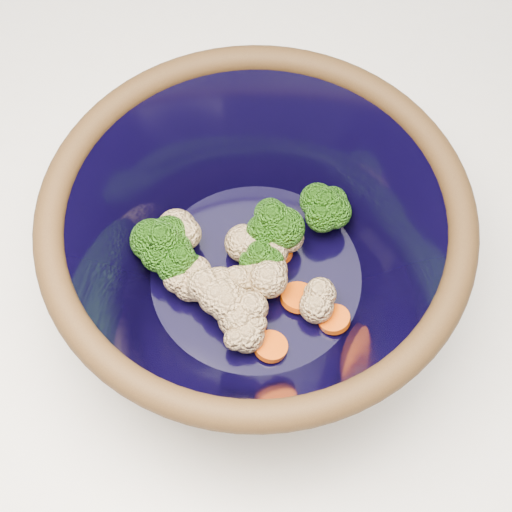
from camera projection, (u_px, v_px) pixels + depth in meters
name	position (u px, v px, depth m)	size (l,w,h in m)	color
ground	(229.00, 472.00, 1.43)	(3.00, 3.00, 0.00)	#9E7A54
counter	(219.00, 409.00, 1.03)	(1.20, 1.20, 0.90)	white
mixing_bowl	(256.00, 248.00, 0.56)	(0.40, 0.40, 0.14)	black
vegetable_pile	(241.00, 258.00, 0.58)	(0.18, 0.16, 0.06)	#608442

